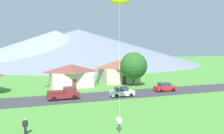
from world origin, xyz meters
TOP-DOWN VIEW (x-y plane):
  - road_strip at (0.00, 28.98)m, footprint 160.00×7.77m
  - mountain_central_ridge at (25.16, 130.09)m, footprint 137.02×137.02m
  - mountain_east_ridge at (10.72, 122.60)m, footprint 102.49×102.49m
  - house_left_center at (2.22, 41.86)m, footprint 9.56×7.04m
  - house_right_center at (14.77, 44.83)m, footprint 9.50×8.46m
  - tree_near_left at (15.68, 37.75)m, footprint 6.17×6.17m
  - parked_car_red_west_end at (18.25, 28.99)m, footprint 4.24×2.15m
  - parked_car_white_mid_east at (8.19, 27.16)m, footprint 4.28×2.23m
  - pickup_truck_maroon_west_side at (-1.75, 28.43)m, footprint 5.23×2.38m
  - kite_flyer_with_kite at (2.61, 15.02)m, footprint 3.82×5.97m
  - watcher_person at (-8.38, 12.92)m, footprint 0.56×0.24m

SIDE VIEW (x-z plane):
  - road_strip at x=0.00m, z-range 0.00..0.08m
  - parked_car_red_west_end at x=18.25m, z-range 0.03..1.71m
  - parked_car_white_mid_east at x=8.19m, z-range 0.03..1.71m
  - watcher_person at x=-8.38m, z-range 0.04..1.71m
  - pickup_truck_maroon_west_side at x=-1.75m, z-range 0.06..2.06m
  - house_left_center at x=2.22m, z-range 0.09..5.13m
  - house_right_center at x=14.77m, z-range 0.10..5.66m
  - tree_near_left at x=15.68m, z-range 0.75..8.42m
  - mountain_east_ridge at x=10.72m, z-range 0.00..18.05m
  - mountain_central_ridge at x=25.16m, z-range 0.00..19.50m
  - kite_flyer_with_kite at x=2.61m, z-range 6.49..21.89m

